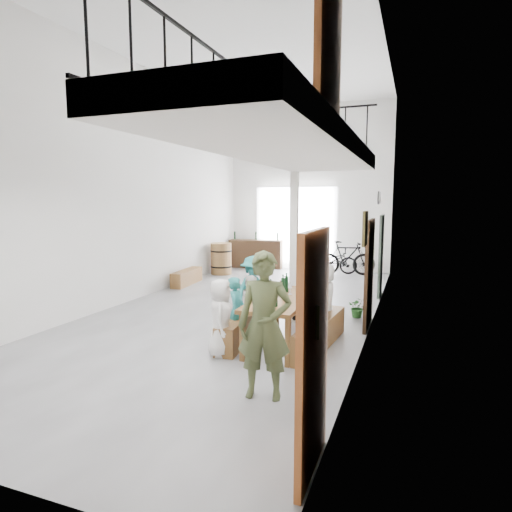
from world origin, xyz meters
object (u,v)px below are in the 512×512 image
at_px(tasting_table, 282,303).
at_px(serving_counter, 256,254).
at_px(bicycle_near, 331,261).
at_px(bench_inner, 243,326).
at_px(side_bench, 187,277).
at_px(host_standing, 265,325).
at_px(oak_barrel, 221,259).

bearing_deg(tasting_table, serving_counter, 112.68).
height_order(tasting_table, bicycle_near, bicycle_near).
relative_size(bench_inner, serving_counter, 1.06).
bearing_deg(bicycle_near, side_bench, 120.26).
bearing_deg(host_standing, bicycle_near, 85.88).
bearing_deg(tasting_table, oak_barrel, 122.36).
bearing_deg(bench_inner, tasting_table, -10.41).
xyz_separation_m(tasting_table, oak_barrel, (-3.83, 5.89, -0.21)).
relative_size(side_bench, bicycle_near, 0.89).
distance_m(tasting_table, oak_barrel, 7.03).
distance_m(tasting_table, serving_counter, 8.20).
bearing_deg(side_bench, bench_inner, -49.72).
distance_m(bench_inner, bicycle_near, 7.09).
xyz_separation_m(oak_barrel, host_standing, (4.18, -7.73, 0.38)).
height_order(bench_inner, serving_counter, serving_counter).
bearing_deg(host_standing, oak_barrel, 108.73).
bearing_deg(serving_counter, bicycle_near, -13.49).
height_order(tasting_table, bench_inner, tasting_table).
relative_size(bench_inner, side_bench, 1.35).
relative_size(oak_barrel, host_standing, 0.57).
bearing_deg(tasting_table, bicycle_near, 93.52).
height_order(tasting_table, oak_barrel, oak_barrel).
height_order(oak_barrel, serving_counter, oak_barrel).
bearing_deg(oak_barrel, host_standing, -61.59).
distance_m(bench_inner, serving_counter, 7.88).
bearing_deg(serving_counter, tasting_table, -72.54).
bearing_deg(bench_inner, host_standing, -65.24).
relative_size(side_bench, serving_counter, 0.79).
distance_m(bench_inner, side_bench, 5.10).
xyz_separation_m(oak_barrel, bicycle_near, (3.30, 1.27, -0.07)).
bearing_deg(bicycle_near, tasting_table, 171.91).
relative_size(tasting_table, bench_inner, 1.02).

